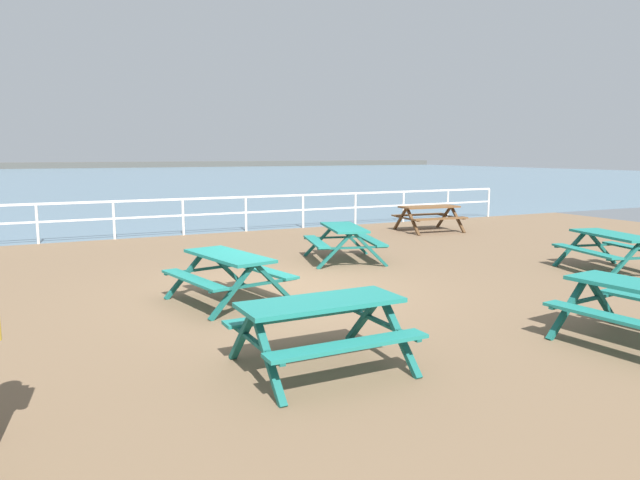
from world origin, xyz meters
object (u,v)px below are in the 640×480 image
picnic_table_near_right (321,317)px  picnic_table_far_left (229,266)px  picnic_table_far_right (429,212)px  picnic_table_near_left (613,243)px  picnic_table_mid_centre (344,235)px

picnic_table_near_right → picnic_table_far_left: same height
picnic_table_far_right → picnic_table_near_right: bearing=-127.1°
picnic_table_near_right → picnic_table_far_right: (8.06, 8.94, 0.00)m
picnic_table_near_left → picnic_table_far_left: (-7.62, 1.05, 0.00)m
picnic_table_near_left → picnic_table_far_right: (0.47, 6.71, 0.00)m
picnic_table_far_left → picnic_table_near_right: bearing=168.8°
picnic_table_near_left → picnic_table_mid_centre: size_ratio=0.98×
picnic_table_near_left → picnic_table_far_right: size_ratio=1.09×
picnic_table_near_left → picnic_table_far_left: size_ratio=1.01×
picnic_table_near_left → picnic_table_near_right: size_ratio=1.14×
picnic_table_far_left → picnic_table_far_right: same height
picnic_table_near_right → picnic_table_mid_centre: same height
picnic_table_far_right → picnic_table_far_left: bearing=-140.2°
picnic_table_far_right → picnic_table_mid_centre: bearing=-140.3°
picnic_table_near_left → picnic_table_far_left: bearing=94.8°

